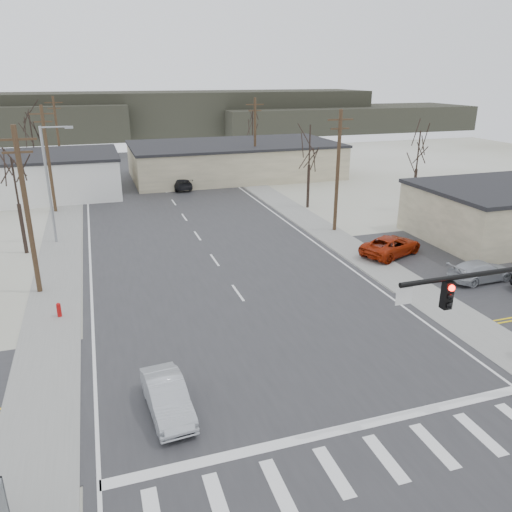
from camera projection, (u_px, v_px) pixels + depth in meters
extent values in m
plane|color=silver|center=(285.00, 361.00, 23.28)|extent=(140.00, 140.00, 0.00)
cube|color=#2A292C|center=(211.00, 256.00, 36.66)|extent=(18.00, 110.00, 0.05)
cube|color=#2A292C|center=(285.00, 360.00, 23.27)|extent=(90.00, 10.00, 0.04)
cube|color=gray|center=(61.00, 249.00, 38.03)|extent=(3.00, 90.00, 0.06)
cube|color=gray|center=(315.00, 225.00, 44.22)|extent=(3.00, 90.00, 0.06)
cylinder|color=black|center=(505.00, 270.00, 17.25)|extent=(8.40, 0.18, 0.18)
cube|color=black|center=(447.00, 295.00, 16.79)|extent=(0.32, 0.30, 1.00)
sphere|color=#FF0C05|center=(452.00, 288.00, 16.52)|extent=(0.22, 0.22, 0.22)
cube|color=silver|center=(404.00, 296.00, 16.22)|extent=(0.60, 0.04, 0.60)
cylinder|color=#A50C0C|center=(59.00, 311.00, 27.33)|extent=(0.24, 0.24, 0.70)
sphere|color=#A50C0C|center=(58.00, 305.00, 27.19)|extent=(0.24, 0.24, 0.24)
cube|color=silver|center=(12.00, 178.00, 53.60)|extent=(22.00, 12.00, 4.20)
cube|color=black|center=(9.00, 157.00, 52.83)|extent=(22.30, 12.30, 0.30)
cube|color=beige|center=(235.00, 161.00, 64.80)|extent=(26.00, 14.00, 4.00)
cube|color=black|center=(234.00, 144.00, 64.06)|extent=(26.30, 14.30, 0.30)
cube|color=beige|center=(509.00, 213.00, 40.31)|extent=(14.00, 10.00, 4.00)
cylinder|color=#3E2F1D|center=(27.00, 213.00, 28.92)|extent=(0.30, 0.30, 10.00)
cube|color=#3E2F1D|center=(15.00, 139.00, 27.48)|extent=(2.20, 0.12, 0.12)
cube|color=#3E2F1D|center=(18.00, 152.00, 27.72)|extent=(1.60, 0.12, 0.12)
cylinder|color=#3E2F1D|center=(49.00, 160.00, 46.78)|extent=(0.30, 0.30, 10.00)
cube|color=#3E2F1D|center=(42.00, 114.00, 45.34)|extent=(2.20, 0.12, 0.12)
cube|color=#3E2F1D|center=(43.00, 122.00, 45.58)|extent=(1.60, 0.12, 0.12)
cylinder|color=#3E2F1D|center=(58.00, 136.00, 64.63)|extent=(0.30, 0.30, 10.00)
cube|color=#3E2F1D|center=(53.00, 103.00, 63.19)|extent=(2.20, 0.12, 0.12)
cube|color=#3E2F1D|center=(54.00, 108.00, 63.43)|extent=(1.60, 0.12, 0.12)
cylinder|color=#3E2F1D|center=(338.00, 172.00, 40.99)|extent=(0.30, 0.30, 10.00)
cube|color=#3E2F1D|center=(341.00, 120.00, 39.55)|extent=(2.20, 0.12, 0.12)
cube|color=#3E2F1D|center=(340.00, 129.00, 39.79)|extent=(1.60, 0.12, 0.12)
cylinder|color=#3E2F1D|center=(255.00, 140.00, 60.63)|extent=(0.30, 0.30, 10.00)
cube|color=#3E2F1D|center=(255.00, 105.00, 59.19)|extent=(2.20, 0.12, 0.12)
cube|color=#3E2F1D|center=(255.00, 111.00, 59.43)|extent=(1.60, 0.12, 0.12)
cylinder|color=gray|center=(48.00, 186.00, 38.17)|extent=(0.20, 0.20, 9.00)
cylinder|color=gray|center=(54.00, 127.00, 36.95)|extent=(2.00, 0.12, 0.12)
cube|color=gray|center=(69.00, 127.00, 37.26)|extent=(0.60, 0.25, 0.18)
cylinder|color=#2D201B|center=(23.00, 229.00, 36.70)|extent=(0.28, 0.28, 3.75)
cylinder|color=#2D201B|center=(15.00, 184.00, 35.54)|extent=(0.14, 0.14, 3.75)
cylinder|color=#2D201B|center=(308.00, 186.00, 49.41)|extent=(0.28, 0.28, 4.25)
cylinder|color=#2D201B|center=(310.00, 147.00, 48.10)|extent=(0.14, 0.14, 4.25)
cylinder|color=#2D201B|center=(37.00, 166.00, 59.49)|extent=(0.28, 0.28, 4.50)
cylinder|color=#2D201B|center=(31.00, 132.00, 58.10)|extent=(0.14, 0.14, 4.50)
cylinder|color=#2D201B|center=(252.00, 151.00, 73.40)|extent=(0.28, 0.28, 4.00)
cylinder|color=#2D201B|center=(252.00, 125.00, 72.16)|extent=(0.14, 0.14, 4.00)
cylinder|color=#2D201B|center=(414.00, 189.00, 48.66)|extent=(0.28, 0.28, 4.00)
cylinder|color=#2D201B|center=(418.00, 152.00, 47.42)|extent=(0.14, 0.14, 4.00)
cube|color=#333026|center=(193.00, 113.00, 111.82)|extent=(80.00, 18.00, 9.00)
cube|color=#333026|center=(345.00, 119.00, 117.28)|extent=(60.00, 18.00, 5.50)
imported|color=#9FA3AA|center=(167.00, 397.00, 19.48)|extent=(1.74, 4.19, 1.35)
imported|color=black|center=(179.00, 182.00, 57.78)|extent=(2.79, 5.29, 1.46)
imported|color=black|center=(112.00, 153.00, 79.75)|extent=(2.23, 4.16, 1.35)
imported|color=#921F08|center=(391.00, 246.00, 36.57)|extent=(5.69, 4.17, 1.44)
imported|color=black|center=(492.00, 231.00, 39.75)|extent=(5.10, 2.57, 1.60)
imported|color=#9DA1A7|center=(481.00, 271.00, 32.02)|extent=(4.57, 2.04, 1.30)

